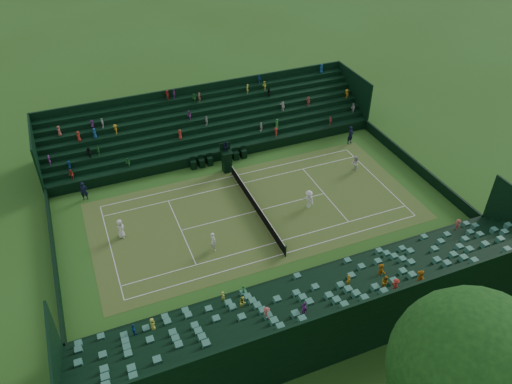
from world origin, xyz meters
TOP-DOWN VIEW (x-y plane):
  - ground at (0.00, 0.00)m, footprint 160.00×160.00m
  - court_surface at (0.00, 0.00)m, footprint 12.97×26.77m
  - perimeter_wall_north at (0.00, 15.88)m, footprint 17.17×0.20m
  - perimeter_wall_south at (0.00, -15.88)m, footprint 17.17×0.20m
  - perimeter_wall_east at (8.48, 0.00)m, footprint 0.20×31.77m
  - perimeter_wall_west at (-8.48, 0.00)m, footprint 0.20×31.77m
  - north_grandstand at (12.66, 0.00)m, footprint 6.60×32.00m
  - south_grandstand at (-12.66, 0.00)m, footprint 6.60×32.00m
  - tennis_net at (0.00, 0.00)m, footprint 11.67×0.10m
  - umpire_chair at (-6.52, -0.21)m, footprint 0.99×0.99m
  - courtside_chairs at (-8.07, -0.48)m, footprint 0.54×5.51m
  - player_near_west at (-1.04, -10.84)m, footprint 0.94×0.76m
  - player_near_east at (3.03, -4.70)m, footprint 0.69×0.54m
  - player_far_west at (-2.06, 10.63)m, footprint 0.94×0.85m
  - player_far_east at (1.12, 4.27)m, footprint 1.21×0.91m
  - line_judge_north at (-6.46, 12.78)m, footprint 0.66×0.81m
  - line_judge_south at (-7.05, -12.86)m, footprint 0.47×0.66m

SIDE VIEW (x-z plane):
  - ground at x=0.00m, z-range 0.00..0.00m
  - court_surface at x=0.00m, z-range 0.00..0.01m
  - courtside_chairs at x=-8.07m, z-range -0.14..1.03m
  - perimeter_wall_north at x=0.00m, z-range 0.00..1.00m
  - perimeter_wall_south at x=0.00m, z-range 0.00..1.00m
  - perimeter_wall_east at x=8.48m, z-range 0.00..1.00m
  - perimeter_wall_west at x=-8.48m, z-range 0.00..1.00m
  - tennis_net at x=0.00m, z-range 0.00..1.06m
  - player_far_west at x=-2.06m, z-range 0.00..1.59m
  - player_near_west at x=-1.04m, z-range 0.00..1.66m
  - player_near_east at x=3.03m, z-range 0.00..1.66m
  - player_far_east at x=1.12m, z-range 0.00..1.67m
  - line_judge_south at x=-7.05m, z-range 0.00..1.71m
  - line_judge_north at x=-6.46m, z-range 0.00..1.91m
  - umpire_chair at x=-6.52m, z-range -0.23..2.89m
  - north_grandstand at x=12.66m, z-range -0.90..4.00m
  - south_grandstand at x=-12.66m, z-range -0.90..4.00m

